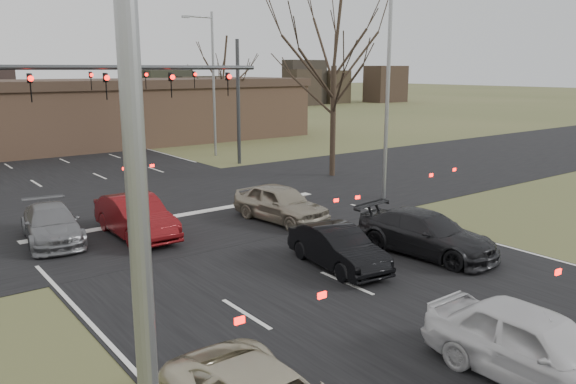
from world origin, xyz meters
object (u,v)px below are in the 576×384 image
(car_grey_ahead, at_px, (52,224))
(streetlight_left, at_px, (155,140))
(building, at_px, (62,114))
(streetlight_right_far, at_px, (211,77))
(car_black_hatch, at_px, (338,247))
(car_silver_ahead, at_px, (281,203))
(mast_arm_far, at_px, (199,88))
(car_white_sedan, at_px, (536,347))
(mast_arm_near, at_px, (50,100))
(car_red_ahead, at_px, (136,217))
(streetlight_right_near, at_px, (385,81))
(car_charcoal_sedan, at_px, (426,233))

(car_grey_ahead, bearing_deg, streetlight_left, -93.17)
(building, xyz_separation_m, streetlight_right_far, (7.32, -11.00, 2.92))
(car_black_hatch, distance_m, car_silver_ahead, 5.80)
(mast_arm_far, distance_m, car_white_sedan, 27.36)
(building, distance_m, car_white_sedan, 41.28)
(mast_arm_near, height_order, car_grey_ahead, mast_arm_near)
(mast_arm_near, xyz_separation_m, car_grey_ahead, (-0.45, -0.50, -4.42))
(car_red_ahead, bearing_deg, car_silver_ahead, -14.93)
(streetlight_left, height_order, car_white_sedan, streetlight_left)
(mast_arm_far, relative_size, streetlight_left, 1.11)
(streetlight_right_far, relative_size, car_grey_ahead, 2.22)
(building, relative_size, car_red_ahead, 9.06)
(mast_arm_near, xyz_separation_m, streetlight_left, (-3.59, -17.00, 0.51))
(mast_arm_far, height_order, streetlight_left, streetlight_left)
(mast_arm_near, distance_m, car_black_hatch, 11.51)
(mast_arm_near, bearing_deg, car_silver_ahead, -22.89)
(streetlight_right_far, relative_size, car_red_ahead, 2.14)
(mast_arm_near, relative_size, car_white_sedan, 2.65)
(mast_arm_near, xyz_separation_m, car_black_hatch, (5.97, -8.79, -4.41))
(streetlight_right_near, height_order, car_silver_ahead, streetlight_right_near)
(car_charcoal_sedan, bearing_deg, mast_arm_near, 126.76)
(car_charcoal_sedan, relative_size, car_grey_ahead, 1.10)
(car_charcoal_sedan, bearing_deg, car_white_sedan, -132.54)
(streetlight_right_near, relative_size, car_black_hatch, 2.50)
(building, relative_size, streetlight_right_far, 4.24)
(streetlight_left, distance_m, car_white_sedan, 9.51)
(mast_arm_far, distance_m, streetlight_right_near, 13.28)
(streetlight_left, relative_size, streetlight_right_near, 1.00)
(mast_arm_near, distance_m, car_red_ahead, 5.15)
(streetlight_left, distance_m, streetlight_right_near, 22.52)
(streetlight_left, xyz_separation_m, car_white_sedan, (8.17, 0.85, -4.81))
(car_red_ahead, bearing_deg, streetlight_right_near, -5.48)
(streetlight_left, distance_m, car_charcoal_sedan, 15.57)
(car_white_sedan, relative_size, car_grey_ahead, 1.02)
(building, distance_m, streetlight_right_near, 28.97)
(building, height_order, mast_arm_far, mast_arm_far)
(streetlight_right_near, distance_m, car_charcoal_sedan, 9.53)
(streetlight_left, distance_m, car_grey_ahead, 17.51)
(car_grey_ahead, bearing_deg, car_charcoal_sedan, -35.69)
(mast_arm_far, distance_m, streetlight_right_far, 5.12)
(car_black_hatch, bearing_deg, car_grey_ahead, 135.19)
(mast_arm_near, bearing_deg, car_charcoal_sedan, -46.19)
(mast_arm_near, bearing_deg, streetlight_left, -101.93)
(car_red_ahead, bearing_deg, mast_arm_near, 142.42)
(streetlight_right_far, xyz_separation_m, car_black_hatch, (-8.58, -22.79, -4.93))
(car_black_hatch, bearing_deg, car_red_ahead, 125.42)
(building, bearing_deg, car_grey_ahead, -106.76)
(streetlight_right_far, distance_m, car_black_hatch, 24.85)
(streetlight_right_near, bearing_deg, car_grey_ahead, 170.22)
(car_silver_ahead, bearing_deg, car_black_hatch, -114.69)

